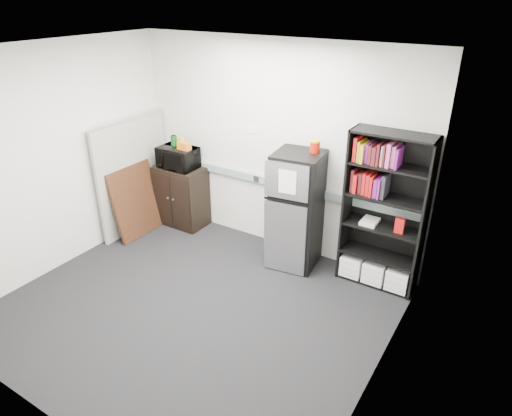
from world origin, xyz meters
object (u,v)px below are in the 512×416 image
(bookshelf, at_px, (384,214))
(cubicle_partition, at_px, (134,175))
(microwave, at_px, (178,158))
(refrigerator, at_px, (296,211))
(cabinet, at_px, (182,196))

(bookshelf, bearing_deg, cubicle_partition, -171.94)
(cubicle_partition, height_order, microwave, cubicle_partition)
(microwave, relative_size, refrigerator, 0.37)
(cubicle_partition, xyz_separation_m, cabinet, (0.48, 0.42, -0.37))
(cabinet, height_order, refrigerator, refrigerator)
(bookshelf, xyz_separation_m, microwave, (-2.95, -0.08, 0.13))
(bookshelf, xyz_separation_m, refrigerator, (-1.03, -0.14, -0.17))
(microwave, height_order, refrigerator, refrigerator)
(bookshelf, relative_size, refrigerator, 1.25)
(cabinet, height_order, microwave, microwave)
(cubicle_partition, bearing_deg, refrigerator, 8.09)
(cubicle_partition, relative_size, cabinet, 1.82)
(cabinet, xyz_separation_m, microwave, (0.00, -0.02, 0.60))
(refrigerator, bearing_deg, cabinet, 170.19)
(refrigerator, bearing_deg, bookshelf, 0.56)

